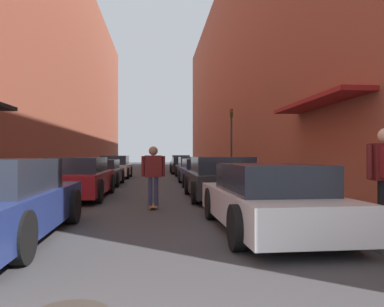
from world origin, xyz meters
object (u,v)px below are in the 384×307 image
object	(u,v)px
parked_car_right_2	(200,172)
traffic_light	(231,136)
parked_car_right_3	(192,168)
parked_car_left_2	(99,173)
parked_car_left_1	(79,178)
skateboarder	(153,170)
parked_car_left_3	(115,167)
parked_car_right_0	(268,199)
parked_car_right_1	(220,179)
parked_car_right_5	(180,163)
parked_car_right_4	(183,166)

from	to	relation	value
parked_car_right_2	traffic_light	distance (m)	3.80
parked_car_right_3	traffic_light	xyz separation A→B (m)	(1.92, -2.77, 1.82)
parked_car_left_2	parked_car_left_1	bearing A→B (deg)	-88.26
parked_car_right_2	traffic_light	size ratio (longest dim) A/B	1.23
parked_car_right_3	skateboarder	size ratio (longest dim) A/B	2.87
traffic_light	parked_car_left_3	bearing A→B (deg)	153.62
parked_car_right_0	parked_car_right_1	size ratio (longest dim) A/B	1.04
parked_car_left_1	parked_car_right_1	bearing A→B (deg)	-7.44
skateboarder	parked_car_left_3	bearing A→B (deg)	100.48
parked_car_right_2	skateboarder	bearing A→B (deg)	-105.47
parked_car_right_2	parked_car_right_5	world-z (taller)	parked_car_right_5
parked_car_left_1	parked_car_right_4	distance (m)	16.86
parked_car_right_3	parked_car_right_1	bearing A→B (deg)	-90.38
parked_car_left_2	traffic_light	bearing A→B (deg)	19.61
parked_car_left_3	parked_car_right_5	world-z (taller)	parked_car_right_5
parked_car_right_1	parked_car_right_2	xyz separation A→B (m)	(-0.03, 5.56, -0.05)
parked_car_right_0	parked_car_right_2	bearing A→B (deg)	90.12
parked_car_right_1	traffic_light	distance (m)	8.63
parked_car_left_2	parked_car_right_0	size ratio (longest dim) A/B	0.93
parked_car_left_1	parked_car_right_4	size ratio (longest dim) A/B	1.08
parked_car_right_5	parked_car_left_3	bearing A→B (deg)	-114.18
skateboarder	parked_car_left_1	bearing A→B (deg)	133.28
parked_car_left_2	parked_car_right_1	world-z (taller)	parked_car_right_1
parked_car_left_1	parked_car_right_3	xyz separation A→B (m)	(4.62, 10.38, -0.02)
parked_car_right_3	skateboarder	bearing A→B (deg)	-99.58
parked_car_right_1	traffic_light	bearing A→B (deg)	76.33
parked_car_right_0	parked_car_right_3	xyz separation A→B (m)	(0.08, 16.16, 0.02)
parked_car_right_5	traffic_light	bearing A→B (deg)	-81.89
parked_car_left_1	parked_car_right_1	xyz separation A→B (m)	(4.55, -0.59, -0.00)
parked_car_right_0	parked_car_right_5	world-z (taller)	parked_car_right_5
parked_car_left_1	skateboarder	xyz separation A→B (m)	(2.43, -2.58, 0.35)
parked_car_right_4	parked_car_right_5	bearing A→B (deg)	89.06
traffic_light	parked_car_left_1	bearing A→B (deg)	-130.70
parked_car_right_1	parked_car_left_1	bearing A→B (deg)	172.56
parked_car_left_2	parked_car_right_4	xyz separation A→B (m)	(4.67, 11.03, 0.02)
parked_car_left_3	parked_car_right_0	distance (m)	17.29
parked_car_left_3	parked_car_right_4	size ratio (longest dim) A/B	0.96
parked_car_left_2	parked_car_right_2	world-z (taller)	parked_car_right_2
parked_car_left_2	parked_car_right_4	bearing A→B (deg)	67.04
parked_car_right_4	traffic_light	world-z (taller)	traffic_light
parked_car_left_2	skateboarder	xyz separation A→B (m)	(2.59, -7.80, 0.41)
parked_car_right_3	parked_car_right_5	xyz separation A→B (m)	(-0.02, 10.87, 0.05)
parked_car_right_4	parked_car_right_2	bearing A→B (deg)	-89.98
parked_car_right_1	parked_car_right_5	world-z (taller)	parked_car_right_5
parked_car_right_4	traffic_light	bearing A→B (deg)	-76.81
parked_car_left_3	parked_car_right_0	world-z (taller)	parked_car_left_3
parked_car_left_3	parked_car_right_1	bearing A→B (deg)	-68.13
parked_car_left_3	traffic_light	world-z (taller)	traffic_light
parked_car_right_2	parked_car_right_5	xyz separation A→B (m)	(0.08, 16.28, 0.08)
parked_car_left_1	parked_car_right_5	distance (m)	21.74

